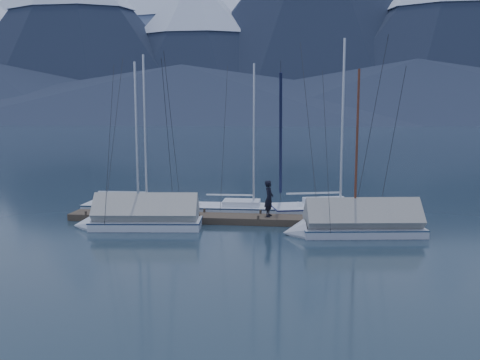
# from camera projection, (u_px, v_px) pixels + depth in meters

# --- Properties ---
(ground) EXTENTS (1000.00, 1000.00, 0.00)m
(ground) POSITION_uv_depth(u_px,v_px,m) (235.00, 231.00, 24.19)
(ground) COLOR black
(ground) RESTS_ON ground
(mountain_range) EXTENTS (877.00, 584.00, 150.50)m
(mountain_range) POSITION_uv_depth(u_px,v_px,m) (305.00, 40.00, 380.22)
(mountain_range) COLOR #475675
(mountain_range) RESTS_ON ground
(dock) EXTENTS (18.00, 1.50, 0.54)m
(dock) POSITION_uv_depth(u_px,v_px,m) (240.00, 220.00, 26.14)
(dock) COLOR #382D23
(dock) RESTS_ON ground
(mooring_posts) EXTENTS (15.12, 1.52, 0.35)m
(mooring_posts) POSITION_uv_depth(u_px,v_px,m) (230.00, 215.00, 26.17)
(mooring_posts) COLOR #382D23
(mooring_posts) RESTS_ON ground
(sailboat_open_left) EXTENTS (7.33, 3.14, 9.65)m
(sailboat_open_left) POSITION_uv_depth(u_px,v_px,m) (156.00, 209.00, 28.96)
(sailboat_open_left) COLOR silver
(sailboat_open_left) RESTS_ON ground
(sailboat_open_mid) EXTENTS (6.90, 2.95, 9.07)m
(sailboat_open_mid) POSITION_uv_depth(u_px,v_px,m) (262.00, 211.00, 28.38)
(sailboat_open_mid) COLOR silver
(sailboat_open_mid) RESTS_ON ground
(sailboat_open_right) EXTENTS (8.26, 4.30, 10.52)m
(sailboat_open_right) POSITION_uv_depth(u_px,v_px,m) (350.00, 210.00, 28.50)
(sailboat_open_right) COLOR silver
(sailboat_open_right) RESTS_ON ground
(sailboat_covered_near) EXTENTS (6.67, 3.01, 8.39)m
(sailboat_covered_near) POSITION_uv_depth(u_px,v_px,m) (351.00, 226.00, 23.48)
(sailboat_covered_near) COLOR silver
(sailboat_covered_near) RESTS_ON ground
(sailboat_covered_far) EXTENTS (6.43, 2.75, 8.79)m
(sailboat_covered_far) POSITION_uv_depth(u_px,v_px,m) (136.00, 219.00, 24.84)
(sailboat_covered_far) COLOR silver
(sailboat_covered_far) RESTS_ON ground
(person) EXTENTS (0.54, 0.73, 1.85)m
(person) POSITION_uv_depth(u_px,v_px,m) (269.00, 198.00, 25.87)
(person) COLOR black
(person) RESTS_ON dock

